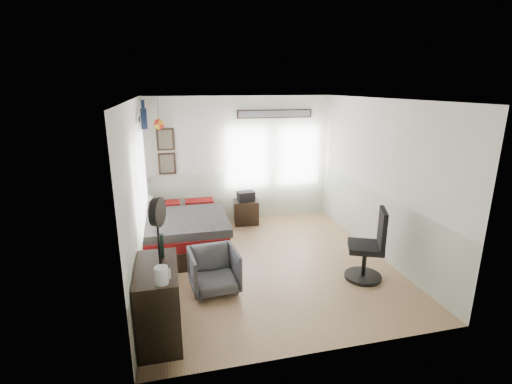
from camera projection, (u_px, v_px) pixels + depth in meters
ground_plane at (267, 263)px, 6.29m from camera, size 4.00×4.50×0.01m
room_shell at (260, 168)px, 6.00m from camera, size 4.02×4.52×2.71m
wall_decor at (188, 128)px, 7.29m from camera, size 3.55×1.32×1.44m
bed at (185, 231)px, 6.82m from camera, size 1.49×2.04×0.65m
dresser at (159, 302)px, 4.36m from camera, size 0.48×1.00×0.90m
armchair at (214, 270)px, 5.38m from camera, size 0.73×0.75×0.63m
nightstand at (246, 212)px, 8.04m from camera, size 0.55×0.46×0.51m
task_chair at (369, 251)px, 5.66m from camera, size 0.66×0.66×1.14m
kettle at (162, 275)px, 3.86m from camera, size 0.17×0.14×0.19m
bottle at (161, 246)px, 4.44m from camera, size 0.07×0.07×0.29m
stand_fan at (157, 213)px, 4.10m from camera, size 0.19×0.33×0.82m
black_bag at (246, 196)px, 7.94m from camera, size 0.38×0.27×0.21m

